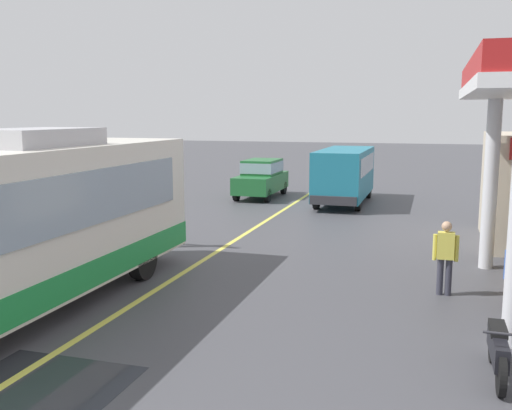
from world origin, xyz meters
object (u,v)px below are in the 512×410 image
object	(u,v)px
coach_bus_main	(7,233)
pedestrian_near_pump	(445,254)
car_trailing_behind_bus	(262,176)
motorcycle_parked_forecourt	(498,349)
minibus_opposing_lane	(345,171)

from	to	relation	value
coach_bus_main	pedestrian_near_pump	bearing A→B (deg)	26.96
car_trailing_behind_bus	pedestrian_near_pump	bearing A→B (deg)	-59.00
motorcycle_parked_forecourt	minibus_opposing_lane	bearing A→B (deg)	105.86
coach_bus_main	pedestrian_near_pump	size ratio (longest dim) A/B	6.65
minibus_opposing_lane	car_trailing_behind_bus	size ratio (longest dim) A/B	1.46
minibus_opposing_lane	car_trailing_behind_bus	xyz separation A→B (m)	(-4.14, 0.82, -0.46)
motorcycle_parked_forecourt	coach_bus_main	bearing A→B (deg)	-179.73
minibus_opposing_lane	coach_bus_main	bearing A→B (deg)	-103.11
coach_bus_main	car_trailing_behind_bus	bearing A→B (deg)	90.54
motorcycle_parked_forecourt	pedestrian_near_pump	xyz separation A→B (m)	(-0.71, 4.07, 0.49)
minibus_opposing_lane	pedestrian_near_pump	world-z (taller)	minibus_opposing_lane
minibus_opposing_lane	motorcycle_parked_forecourt	xyz separation A→B (m)	(4.83, -17.01, -1.03)
minibus_opposing_lane	motorcycle_parked_forecourt	bearing A→B (deg)	-74.14
motorcycle_parked_forecourt	car_trailing_behind_bus	xyz separation A→B (m)	(-8.97, 17.82, 0.57)
pedestrian_near_pump	car_trailing_behind_bus	xyz separation A→B (m)	(-8.26, 13.75, 0.08)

